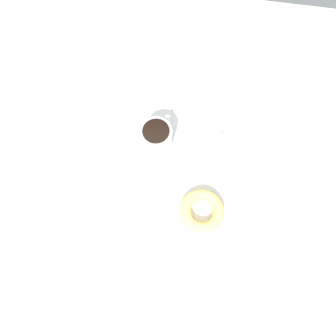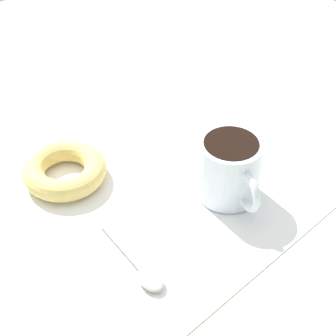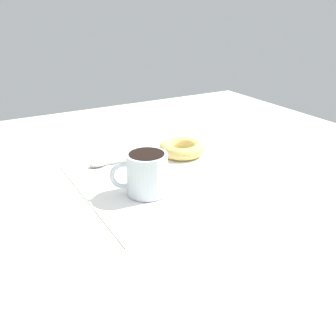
{
  "view_description": "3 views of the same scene",
  "coord_description": "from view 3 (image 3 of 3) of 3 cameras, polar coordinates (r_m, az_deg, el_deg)",
  "views": [
    {
      "loc": [
        -24.02,
        -4.61,
        76.61
      ],
      "look_at": [
        1.66,
        -0.64,
        2.3
      ],
      "focal_mm": 35.0,
      "sensor_mm": 36.0,
      "label": 1
    },
    {
      "loc": [
        40.47,
        -36.38,
        48.1
      ],
      "look_at": [
        1.66,
        -0.64,
        2.3
      ],
      "focal_mm": 60.0,
      "sensor_mm": 36.0,
      "label": 2
    },
    {
      "loc": [
        35.42,
        58.99,
        32.92
      ],
      "look_at": [
        1.66,
        -0.64,
        2.3
      ],
      "focal_mm": 40.0,
      "sensor_mm": 36.0,
      "label": 3
    }
  ],
  "objects": [
    {
      "name": "coffee_cup",
      "position": [
        0.68,
        -3.38,
        -0.72
      ],
      "size": [
        10.45,
        7.63,
        7.79
      ],
      "color": "silver",
      "rests_on": "napkin"
    },
    {
      "name": "napkin",
      "position": [
        0.76,
        0.0,
        -1.48
      ],
      "size": [
        35.38,
        35.38,
        0.3
      ],
      "primitive_type": "cube",
      "rotation": [
        0.0,
        0.0,
        0.02
      ],
      "color": "white",
      "rests_on": "ground_plane"
    },
    {
      "name": "ground_plane",
      "position": [
        0.77,
        1.31,
        -2.17
      ],
      "size": [
        120.0,
        120.0,
        2.0
      ],
      "primitive_type": "cube",
      "color": "beige"
    },
    {
      "name": "donut",
      "position": [
        0.87,
        2.13,
        3.02
      ],
      "size": [
        10.53,
        10.53,
        2.78
      ],
      "primitive_type": "torus",
      "color": "#E5C66B",
      "rests_on": "napkin"
    },
    {
      "name": "spoon",
      "position": [
        0.82,
        -9.7,
        0.69
      ],
      "size": [
        11.92,
        2.84,
        0.9
      ],
      "color": "#B7B2A8",
      "rests_on": "napkin"
    }
  ]
}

